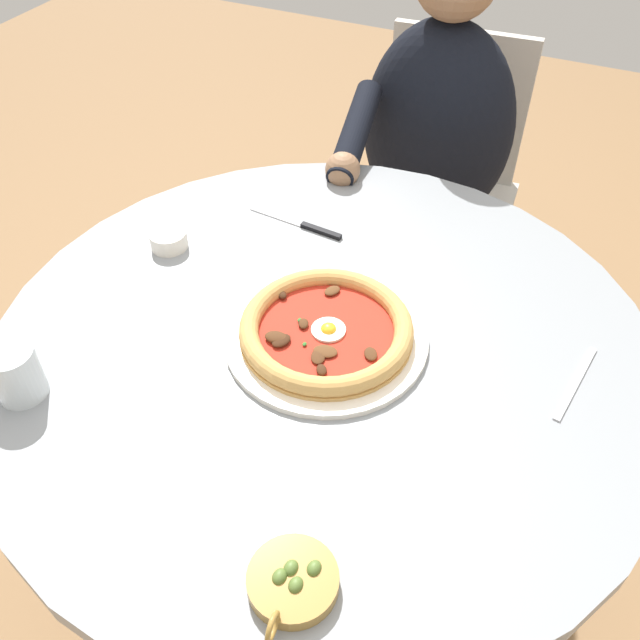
% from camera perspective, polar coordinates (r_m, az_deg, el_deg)
% --- Properties ---
extents(ground_plane, '(6.00, 6.00, 0.02)m').
position_cam_1_polar(ground_plane, '(1.64, 0.16, -19.85)').
color(ground_plane, olive).
extents(dining_table, '(1.01, 1.01, 0.72)m').
position_cam_1_polar(dining_table, '(1.15, 0.22, -6.96)').
color(dining_table, gray).
rests_on(dining_table, ground).
extents(pizza_on_plate, '(0.31, 0.31, 0.04)m').
position_cam_1_polar(pizza_on_plate, '(1.02, 0.60, -0.80)').
color(pizza_on_plate, white).
rests_on(pizza_on_plate, dining_table).
extents(water_glass, '(0.07, 0.07, 0.08)m').
position_cam_1_polar(water_glass, '(1.02, -24.11, -4.21)').
color(water_glass, silver).
rests_on(water_glass, dining_table).
extents(steak_knife, '(0.03, 0.19, 0.01)m').
position_cam_1_polar(steak_knife, '(1.24, -0.99, 7.82)').
color(steak_knife, silver).
rests_on(steak_knife, dining_table).
extents(ramekin_capers, '(0.06, 0.06, 0.03)m').
position_cam_1_polar(ramekin_capers, '(1.22, -12.59, 6.65)').
color(ramekin_capers, white).
rests_on(ramekin_capers, dining_table).
extents(olive_pan, '(0.13, 0.10, 0.04)m').
position_cam_1_polar(olive_pan, '(0.80, -2.32, -21.06)').
color(olive_pan, olive).
rests_on(olive_pan, dining_table).
extents(fork_utensil, '(0.16, 0.03, 0.00)m').
position_cam_1_polar(fork_utensil, '(1.04, 20.67, -4.94)').
color(fork_utensil, '#BCBCC1').
rests_on(fork_utensil, dining_table).
extents(diner_person, '(0.51, 0.36, 1.11)m').
position_cam_1_polar(diner_person, '(1.74, 8.88, 9.27)').
color(diner_person, '#282833').
rests_on(diner_person, ground).
extents(cafe_chair_diner, '(0.42, 0.42, 0.84)m').
position_cam_1_polar(cafe_chair_diner, '(1.85, 10.10, 12.06)').
color(cafe_chair_diner, beige).
rests_on(cafe_chair_diner, ground).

